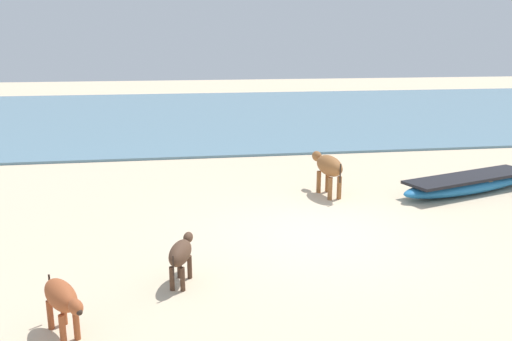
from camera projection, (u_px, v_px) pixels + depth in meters
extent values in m
plane|color=beige|center=(320.00, 234.00, 10.12)|extent=(80.00, 80.00, 0.00)
cube|color=slate|center=(227.00, 113.00, 26.41)|extent=(60.00, 20.00, 0.08)
ellipsoid|color=#1E669E|center=(469.00, 184.00, 12.85)|extent=(4.20, 2.09, 0.42)
cube|color=black|center=(470.00, 177.00, 12.81)|extent=(3.72, 1.92, 0.07)
cube|color=olive|center=(479.00, 178.00, 12.96)|extent=(0.34, 0.73, 0.04)
ellipsoid|color=brown|center=(329.00, 166.00, 12.45)|extent=(0.59, 1.14, 0.47)
ellipsoid|color=brown|center=(317.00, 156.00, 13.09)|extent=(0.27, 0.38, 0.26)
sphere|color=#2D2119|center=(314.00, 156.00, 13.24)|extent=(0.11, 0.11, 0.10)
cylinder|color=brown|center=(319.00, 182.00, 12.82)|extent=(0.11, 0.11, 0.54)
cylinder|color=brown|center=(328.00, 181.00, 12.89)|extent=(0.11, 0.11, 0.54)
cylinder|color=brown|center=(330.00, 189.00, 12.24)|extent=(0.11, 0.11, 0.54)
cylinder|color=brown|center=(339.00, 188.00, 12.31)|extent=(0.11, 0.11, 0.54)
cylinder|color=#2D2119|center=(340.00, 173.00, 11.93)|extent=(0.04, 0.04, 0.44)
ellipsoid|color=#9E4C28|center=(61.00, 295.00, 6.58)|extent=(0.67, 0.84, 0.34)
ellipsoid|color=#9E4C28|center=(76.00, 307.00, 6.17)|extent=(0.26, 0.30, 0.19)
sphere|color=#2D2119|center=(80.00, 312.00, 6.09)|extent=(0.10, 0.10, 0.07)
cylinder|color=#9E4C28|center=(77.00, 325.00, 6.54)|extent=(0.08, 0.08, 0.39)
cylinder|color=#9E4C28|center=(63.00, 330.00, 6.43)|extent=(0.08, 0.08, 0.39)
cylinder|color=#9E4C28|center=(64.00, 311.00, 6.88)|extent=(0.08, 0.08, 0.39)
cylinder|color=#9E4C28|center=(50.00, 315.00, 6.78)|extent=(0.08, 0.08, 0.39)
cylinder|color=#2D2119|center=(50.00, 286.00, 6.90)|extent=(0.03, 0.03, 0.32)
ellipsoid|color=#4C3323|center=(180.00, 253.00, 7.95)|extent=(0.49, 0.80, 0.33)
ellipsoid|color=#4C3323|center=(188.00, 238.00, 8.41)|extent=(0.21, 0.28, 0.18)
sphere|color=#2D2119|center=(190.00, 236.00, 8.52)|extent=(0.08, 0.08, 0.07)
cylinder|color=#4C3323|center=(179.00, 266.00, 8.25)|extent=(0.07, 0.07, 0.37)
cylinder|color=#4C3323|center=(190.00, 267.00, 8.23)|extent=(0.07, 0.07, 0.37)
cylinder|color=#4C3323|center=(172.00, 279.00, 7.83)|extent=(0.07, 0.07, 0.37)
cylinder|color=#4C3323|center=(183.00, 279.00, 7.81)|extent=(0.07, 0.07, 0.37)
cylinder|color=#2D2119|center=(173.00, 266.00, 7.58)|extent=(0.02, 0.02, 0.31)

